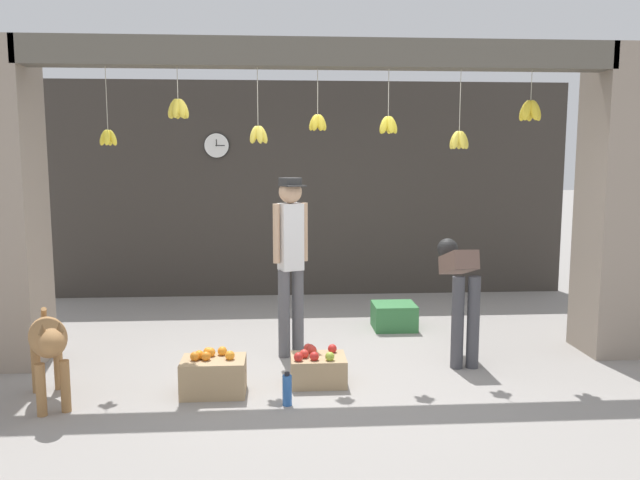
{
  "coord_description": "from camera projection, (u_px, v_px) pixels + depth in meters",
  "views": [
    {
      "loc": [
        -0.38,
        -5.34,
        1.85
      ],
      "look_at": [
        0.0,
        0.45,
        1.08
      ],
      "focal_mm": 35.0,
      "sensor_mm": 36.0,
      "label": 1
    }
  ],
  "objects": [
    {
      "name": "shop_back_wall",
      "position": [
        307.0,
        190.0,
        8.37
      ],
      "size": [
        7.02,
        0.12,
        2.85
      ],
      "primitive_type": "cube",
      "color": "#38332D",
      "rests_on": "ground_plane"
    },
    {
      "name": "shop_pillar_right",
      "position": [
        624.0,
        203.0,
        5.85
      ],
      "size": [
        0.7,
        0.6,
        2.85
      ],
      "primitive_type": "cube",
      "color": "gray",
      "rests_on": "ground_plane"
    },
    {
      "name": "ground_plane",
      "position": [
        323.0,
        367.0,
        5.55
      ],
      "size": [
        60.0,
        60.0,
        0.0
      ],
      "primitive_type": "plane",
      "color": "gray"
    },
    {
      "name": "shopkeeper",
      "position": [
        291.0,
        252.0,
        5.75
      ],
      "size": [
        0.32,
        0.3,
        1.67
      ],
      "rotation": [
        0.0,
        0.0,
        3.53
      ],
      "color": "#56565B",
      "rests_on": "ground_plane"
    },
    {
      "name": "water_bottle",
      "position": [
        287.0,
        390.0,
        4.68
      ],
      "size": [
        0.07,
        0.07,
        0.26
      ],
      "color": "#2D60AD",
      "rests_on": "ground_plane"
    },
    {
      "name": "storefront_awning",
      "position": [
        324.0,
        59.0,
        5.32
      ],
      "size": [
        5.12,
        0.24,
        0.94
      ],
      "color": "#5B564C"
    },
    {
      "name": "worker_stooping",
      "position": [
        459.0,
        283.0,
        5.67
      ],
      "size": [
        0.25,
        0.82,
        1.07
      ],
      "rotation": [
        0.0,
        0.0,
        -0.01
      ],
      "color": "#424247",
      "rests_on": "ground_plane"
    },
    {
      "name": "fruit_crate_oranges",
      "position": [
        213.0,
        375.0,
        4.91
      ],
      "size": [
        0.5,
        0.34,
        0.35
      ],
      "color": "tan",
      "rests_on": "ground_plane"
    },
    {
      "name": "produce_box_green",
      "position": [
        394.0,
        316.0,
        6.79
      ],
      "size": [
        0.46,
        0.42,
        0.28
      ],
      "primitive_type": "cube",
      "color": "#387A42",
      "rests_on": "ground_plane"
    },
    {
      "name": "fruit_crate_apples",
      "position": [
        318.0,
        368.0,
        5.13
      ],
      "size": [
        0.45,
        0.35,
        0.3
      ],
      "color": "tan",
      "rests_on": "ground_plane"
    },
    {
      "name": "dog",
      "position": [
        49.0,
        342.0,
        4.66
      ],
      "size": [
        0.55,
        0.94,
        0.71
      ],
      "rotation": [
        0.0,
        0.0,
        -1.15
      ],
      "color": "#9E7042",
      "rests_on": "ground_plane"
    },
    {
      "name": "wall_clock",
      "position": [
        217.0,
        145.0,
        8.14
      ],
      "size": [
        0.33,
        0.03,
        0.33
      ],
      "color": "black"
    }
  ]
}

